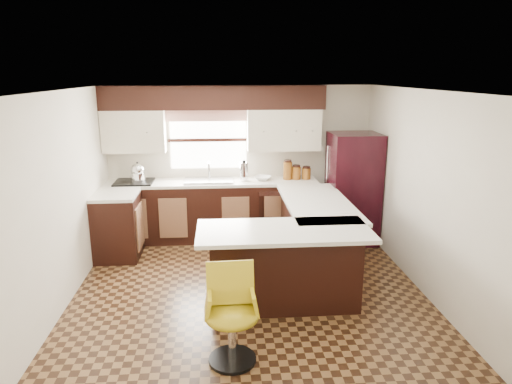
{
  "coord_description": "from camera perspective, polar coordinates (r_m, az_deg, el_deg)",
  "views": [
    {
      "loc": [
        -0.32,
        -5.07,
        2.59
      ],
      "look_at": [
        0.12,
        0.45,
        1.13
      ],
      "focal_mm": 32.0,
      "sensor_mm": 36.0,
      "label": 1
    }
  ],
  "objects": [
    {
      "name": "floor",
      "position": [
        5.7,
        -0.88,
        -12.29
      ],
      "size": [
        4.4,
        4.4,
        0.0
      ],
      "primitive_type": "plane",
      "color": "#49301A",
      "rests_on": "ground"
    },
    {
      "name": "ceiling",
      "position": [
        5.08,
        -0.99,
        12.58
      ],
      "size": [
        4.4,
        4.4,
        0.0
      ],
      "primitive_type": "plane",
      "rotation": [
        3.14,
        0.0,
        0.0
      ],
      "color": "silver",
      "rests_on": "wall_back"
    },
    {
      "name": "wall_back",
      "position": [
        7.41,
        -2.02,
        3.91
      ],
      "size": [
        4.4,
        0.0,
        4.4
      ],
      "primitive_type": "plane",
      "rotation": [
        1.57,
        0.0,
        0.0
      ],
      "color": "beige",
      "rests_on": "floor"
    },
    {
      "name": "wall_front",
      "position": [
        3.2,
        1.63,
        -11.0
      ],
      "size": [
        4.4,
        0.0,
        4.4
      ],
      "primitive_type": "plane",
      "rotation": [
        -1.57,
        0.0,
        0.0
      ],
      "color": "beige",
      "rests_on": "floor"
    },
    {
      "name": "wall_left",
      "position": [
        5.55,
        -23.12,
        -0.99
      ],
      "size": [
        0.0,
        4.4,
        4.4
      ],
      "primitive_type": "plane",
      "rotation": [
        1.57,
        0.0,
        1.57
      ],
      "color": "beige",
      "rests_on": "floor"
    },
    {
      "name": "wall_right",
      "position": [
        5.79,
        20.31,
        -0.11
      ],
      "size": [
        0.0,
        4.4,
        4.4
      ],
      "primitive_type": "plane",
      "rotation": [
        1.57,
        0.0,
        -1.57
      ],
      "color": "beige",
      "rests_on": "floor"
    },
    {
      "name": "base_cab_back",
      "position": [
        7.29,
        -5.4,
        -2.4
      ],
      "size": [
        3.3,
        0.6,
        0.9
      ],
      "primitive_type": "cube",
      "color": "black",
      "rests_on": "floor"
    },
    {
      "name": "base_cab_left",
      "position": [
        6.83,
        -16.88,
        -4.18
      ],
      "size": [
        0.6,
        0.7,
        0.9
      ],
      "primitive_type": "cube",
      "color": "black",
      "rests_on": "floor"
    },
    {
      "name": "counter_back",
      "position": [
        7.17,
        -5.49,
        1.21
      ],
      "size": [
        3.3,
        0.6,
        0.04
      ],
      "primitive_type": "cube",
      "color": "silver",
      "rests_on": "base_cab_back"
    },
    {
      "name": "counter_left",
      "position": [
        6.7,
        -17.18,
        -0.35
      ],
      "size": [
        0.6,
        0.7,
        0.04
      ],
      "primitive_type": "cube",
      "color": "silver",
      "rests_on": "base_cab_left"
    },
    {
      "name": "soffit",
      "position": [
        7.1,
        -5.32,
        11.68
      ],
      "size": [
        3.4,
        0.35,
        0.36
      ],
      "primitive_type": "cube",
      "color": "black",
      "rests_on": "wall_back"
    },
    {
      "name": "upper_cab_left",
      "position": [
        7.26,
        -14.97,
        7.36
      ],
      "size": [
        0.94,
        0.35,
        0.64
      ],
      "primitive_type": "cube",
      "color": "beige",
      "rests_on": "wall_back"
    },
    {
      "name": "upper_cab_right",
      "position": [
        7.22,
        3.46,
        7.78
      ],
      "size": [
        1.14,
        0.35,
        0.64
      ],
      "primitive_type": "cube",
      "color": "beige",
      "rests_on": "wall_back"
    },
    {
      "name": "window_pane",
      "position": [
        7.33,
        -5.97,
        6.49
      ],
      "size": [
        1.2,
        0.02,
        0.9
      ],
      "primitive_type": "cube",
      "color": "white",
      "rests_on": "wall_back"
    },
    {
      "name": "valance",
      "position": [
        7.24,
        -6.06,
        9.5
      ],
      "size": [
        1.3,
        0.06,
        0.18
      ],
      "primitive_type": "cube",
      "color": "#D19B93",
      "rests_on": "wall_back"
    },
    {
      "name": "sink",
      "position": [
        7.14,
        -5.9,
        1.45
      ],
      "size": [
        0.75,
        0.45,
        0.03
      ],
      "primitive_type": "cube",
      "color": "#B2B2B7",
      "rests_on": "counter_back"
    },
    {
      "name": "dishwasher",
      "position": [
        7.08,
        2.71,
        -3.06
      ],
      "size": [
        0.58,
        0.03,
        0.78
      ],
      "primitive_type": "cube",
      "color": "black",
      "rests_on": "floor"
    },
    {
      "name": "cooktop",
      "position": [
        7.26,
        -15.01,
        1.22
      ],
      "size": [
        0.58,
        0.5,
        0.02
      ],
      "primitive_type": "cube",
      "color": "black",
      "rests_on": "counter_back"
    },
    {
      "name": "peninsula_long",
      "position": [
        6.2,
        7.09,
        -5.57
      ],
      "size": [
        0.6,
        1.95,
        0.9
      ],
      "primitive_type": "cube",
      "color": "black",
      "rests_on": "floor"
    },
    {
      "name": "peninsula_return",
      "position": [
        5.23,
        3.52,
        -9.47
      ],
      "size": [
        1.65,
        0.6,
        0.9
      ],
      "primitive_type": "cube",
      "color": "black",
      "rests_on": "floor"
    },
    {
      "name": "counter_pen_long",
      "position": [
        6.07,
        7.69,
        -1.36
      ],
      "size": [
        0.84,
        1.95,
        0.04
      ],
      "primitive_type": "cube",
      "color": "silver",
      "rests_on": "peninsula_long"
    },
    {
      "name": "counter_pen_return",
      "position": [
        4.97,
        3.52,
        -4.92
      ],
      "size": [
        1.89,
        0.84,
        0.04
      ],
      "primitive_type": "cube",
      "color": "silver",
      "rests_on": "peninsula_return"
    },
    {
      "name": "refrigerator",
      "position": [
        7.2,
        11.99,
        0.44
      ],
      "size": [
        0.73,
        0.7,
        1.71
      ],
      "primitive_type": "cube",
      "color": "black",
      "rests_on": "floor"
    },
    {
      "name": "bar_chair",
      "position": [
        4.27,
        -3.04,
        -15.33
      ],
      "size": [
        0.5,
        0.5,
        0.91
      ],
      "primitive_type": null,
      "rotation": [
        0.0,
        0.0,
        0.03
      ],
      "color": "gold",
      "rests_on": "floor"
    },
    {
      "name": "kettle",
      "position": [
        7.21,
        -14.56,
        2.49
      ],
      "size": [
        0.22,
        0.22,
        0.3
      ],
      "primitive_type": null,
      "color": "silver",
      "rests_on": "cooktop"
    },
    {
      "name": "percolator",
      "position": [
        7.14,
        -1.51,
        2.58
      ],
      "size": [
        0.13,
        0.13,
        0.29
      ],
      "primitive_type": "cylinder",
      "color": "silver",
      "rests_on": "counter_back"
    },
    {
      "name": "mixing_bowl",
      "position": [
        7.18,
        0.86,
        1.75
      ],
      "size": [
        0.32,
        0.32,
        0.06
      ],
      "primitive_type": "imported",
      "rotation": [
        0.0,
        0.0,
        -0.36
      ],
      "color": "white",
      "rests_on": "counter_back"
    },
    {
      "name": "canister_large",
      "position": [
        7.23,
        3.97,
        2.68
      ],
      "size": [
        0.14,
        0.14,
        0.28
      ],
      "primitive_type": "cylinder",
      "color": "brown",
      "rests_on": "counter_back"
    },
    {
      "name": "canister_med",
      "position": [
        7.26,
        5.06,
        2.38
      ],
      "size": [
        0.14,
        0.14,
        0.2
      ],
      "primitive_type": "cylinder",
      "color": "brown",
      "rests_on": "counter_back"
    },
    {
      "name": "canister_small",
      "position": [
        7.29,
        6.3,
        2.3
      ],
      "size": [
        0.14,
        0.14,
        0.18
      ],
      "primitive_type": "cylinder",
      "color": "brown",
      "rests_on": "counter_back"
    }
  ]
}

